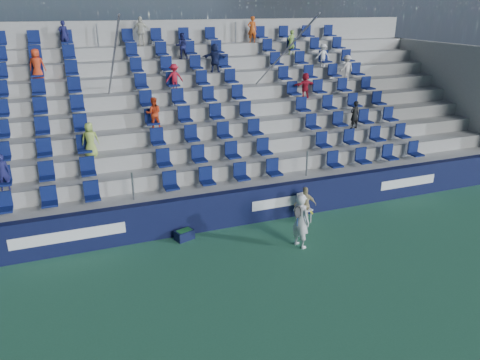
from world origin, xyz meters
The scene contains 7 objects.
ground centered at (0.00, 0.00, 0.00)m, with size 70.00×70.00×0.00m, color #2F6E4D.
sponsor_wall centered at (0.00, 3.15, 0.60)m, with size 24.00×0.32×1.20m.
grandstand centered at (0.00, 8.24, 2.14)m, with size 24.00×8.17×6.63m.
tennis_player centered at (1.47, 1.07, 0.85)m, with size 0.69×0.72×1.70m.
line_judge_chair centered at (2.40, 2.65, 0.56)m, with size 0.51×0.52×0.98m.
line_judge centered at (2.40, 2.50, 0.63)m, with size 0.74×0.31×1.26m, color tan.
ball_bin centered at (-1.67, 2.75, 0.17)m, with size 0.64×0.52×0.31m.
Camera 1 is at (-4.70, -9.95, 6.88)m, focal length 35.00 mm.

